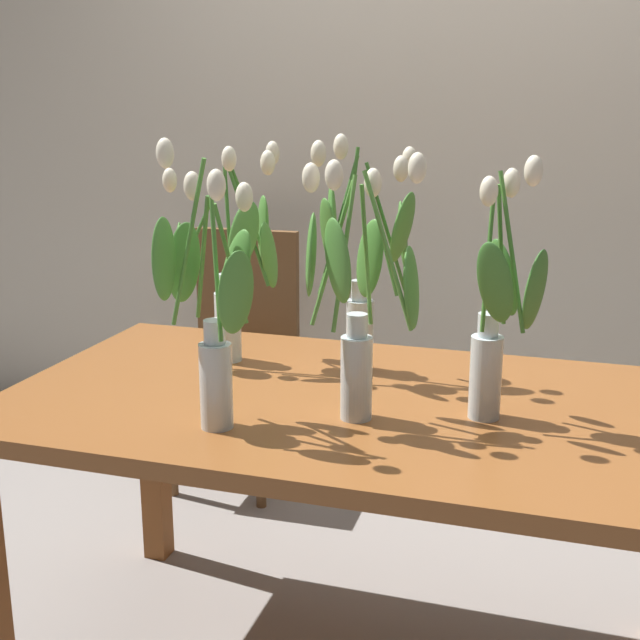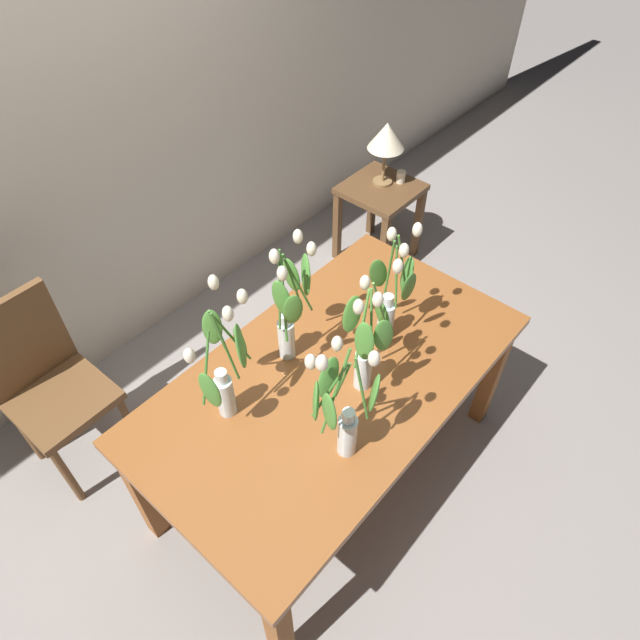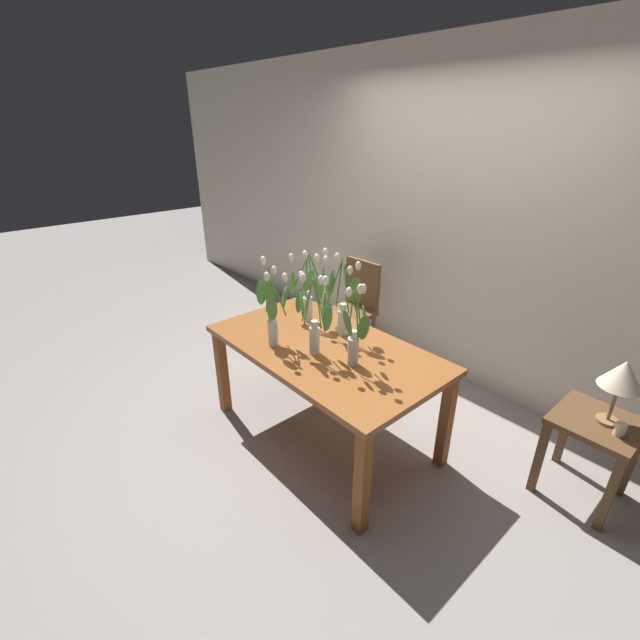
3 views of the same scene
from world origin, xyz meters
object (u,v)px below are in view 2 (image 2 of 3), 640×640
object	(u,v)px
tulip_vase_3	(289,311)
tulip_vase_2	(342,412)
table_lamp	(386,138)
side_table	(380,202)
tulip_vase_0	(367,345)
dining_chair	(46,380)
tulip_vase_4	(225,370)
pillar_candle	(401,177)
dining_table	(333,388)
tulip_vase_1	(391,299)

from	to	relation	value
tulip_vase_3	tulip_vase_2	bearing A→B (deg)	-115.89
table_lamp	side_table	bearing A→B (deg)	-151.25
tulip_vase_0	dining_chair	distance (m)	1.46
tulip_vase_0	tulip_vase_4	world-z (taller)	tulip_vase_0
dining_chair	tulip_vase_4	bearing A→B (deg)	-67.48
pillar_candle	tulip_vase_3	bearing A→B (deg)	-160.50
dining_chair	table_lamp	xyz separation A→B (m)	(2.20, -0.20, 0.33)
tulip_vase_2	dining_table	bearing A→B (deg)	44.60
dining_table	tulip_vase_4	distance (m)	0.52
tulip_vase_0	side_table	distance (m)	1.78
tulip_vase_0	tulip_vase_4	bearing A→B (deg)	143.25
tulip_vase_0	tulip_vase_1	xyz separation A→B (m)	(0.27, 0.09, -0.03)
tulip_vase_3	pillar_candle	size ratio (longest dim) A/B	7.76
tulip_vase_0	tulip_vase_4	distance (m)	0.51
side_table	table_lamp	xyz separation A→B (m)	(0.04, 0.02, 0.42)
tulip_vase_0	tulip_vase_4	size ratio (longest dim) A/B	1.01
table_lamp	pillar_candle	size ratio (longest dim) A/B	5.31
tulip_vase_1	tulip_vase_3	xyz separation A→B (m)	(-0.34, 0.23, 0.05)
dining_table	dining_chair	size ratio (longest dim) A/B	1.72
tulip_vase_0	tulip_vase_2	distance (m)	0.30
tulip_vase_1	tulip_vase_2	distance (m)	0.59
dining_table	tulip_vase_2	size ratio (longest dim) A/B	2.72
tulip_vase_3	pillar_candle	world-z (taller)	tulip_vase_3
tulip_vase_2	dining_chair	world-z (taller)	tulip_vase_2
tulip_vase_0	dining_chair	world-z (taller)	tulip_vase_0
dining_table	tulip_vase_0	distance (m)	0.35
tulip_vase_2	tulip_vase_0	bearing A→B (deg)	22.39
tulip_vase_1	tulip_vase_2	world-z (taller)	tulip_vase_2
dining_chair	side_table	bearing A→B (deg)	-5.78
tulip_vase_1	pillar_candle	distance (m)	1.52
tulip_vase_2	table_lamp	bearing A→B (deg)	31.98
tulip_vase_0	dining_chair	xyz separation A→B (m)	(-0.76, 1.16, -0.45)
tulip_vase_3	table_lamp	size ratio (longest dim) A/B	1.46
dining_table	side_table	size ratio (longest dim) A/B	2.91
tulip_vase_1	tulip_vase_0	bearing A→B (deg)	-161.95
tulip_vase_2	table_lamp	xyz separation A→B (m)	(1.72, 1.07, -0.11)
tulip_vase_0	tulip_vase_3	size ratio (longest dim) A/B	0.97
tulip_vase_2	tulip_vase_4	xyz separation A→B (m)	(-0.13, 0.42, -0.00)
pillar_candle	tulip_vase_1	bearing A→B (deg)	-147.69
tulip_vase_2	dining_chair	size ratio (longest dim) A/B	0.63
tulip_vase_3	dining_chair	distance (m)	1.19
tulip_vase_4	side_table	size ratio (longest dim) A/B	1.02
dining_table	pillar_candle	bearing A→B (deg)	25.84
dining_chair	side_table	distance (m)	2.18
dining_chair	dining_table	bearing A→B (deg)	-54.98
side_table	pillar_candle	xyz separation A→B (m)	(0.12, -0.06, 0.16)
tulip_vase_1	side_table	bearing A→B (deg)	36.92
dining_table	tulip_vase_4	size ratio (longest dim) A/B	2.86
tulip_vase_3	tulip_vase_0	bearing A→B (deg)	-77.53
table_lamp	tulip_vase_2	bearing A→B (deg)	-148.02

